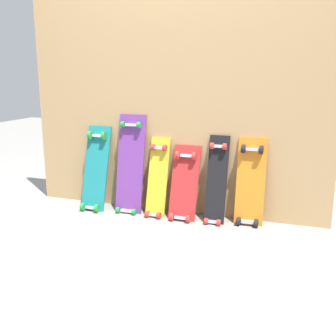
# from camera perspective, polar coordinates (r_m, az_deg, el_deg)

# --- Properties ---
(ground_plane) EXTENTS (12.00, 12.00, 0.00)m
(ground_plane) POSITION_cam_1_polar(r_m,az_deg,el_deg) (3.46, 0.38, -6.38)
(ground_plane) COLOR gray
(plywood_wall_panel) EXTENTS (2.57, 0.04, 1.88)m
(plywood_wall_panel) POSITION_cam_1_polar(r_m,az_deg,el_deg) (3.34, 0.79, 9.39)
(plywood_wall_panel) COLOR tan
(plywood_wall_panel) RESTS_ON ground
(skateboard_teal) EXTENTS (0.22, 0.29, 0.78)m
(skateboard_teal) POSITION_cam_1_polar(r_m,az_deg,el_deg) (3.56, -10.29, -0.52)
(skateboard_teal) COLOR #197A7F
(skateboard_teal) RESTS_ON ground
(skateboard_purple) EXTENTS (0.24, 0.23, 0.90)m
(skateboard_purple) POSITION_cam_1_polar(r_m,az_deg,el_deg) (3.44, -5.40, -0.00)
(skateboard_purple) COLOR #6B338C
(skateboard_purple) RESTS_ON ground
(skateboard_yellow) EXTENTS (0.17, 0.25, 0.72)m
(skateboard_yellow) POSITION_cam_1_polar(r_m,az_deg,el_deg) (3.35, -1.54, -1.90)
(skateboard_yellow) COLOR gold
(skateboard_yellow) RESTS_ON ground
(skateboard_red) EXTENTS (0.23, 0.26, 0.66)m
(skateboard_red) POSITION_cam_1_polar(r_m,az_deg,el_deg) (3.28, 2.30, -2.68)
(skateboard_red) COLOR #B22626
(skateboard_red) RESTS_ON ground
(skateboard_black) EXTENTS (0.16, 0.24, 0.76)m
(skateboard_black) POSITION_cam_1_polar(r_m,az_deg,el_deg) (3.22, 6.89, -2.28)
(skateboard_black) COLOR black
(skateboard_black) RESTS_ON ground
(skateboard_orange) EXTENTS (0.22, 0.19, 0.74)m
(skateboard_orange) POSITION_cam_1_polar(r_m,az_deg,el_deg) (3.21, 11.63, -2.47)
(skateboard_orange) COLOR orange
(skateboard_orange) RESTS_ON ground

